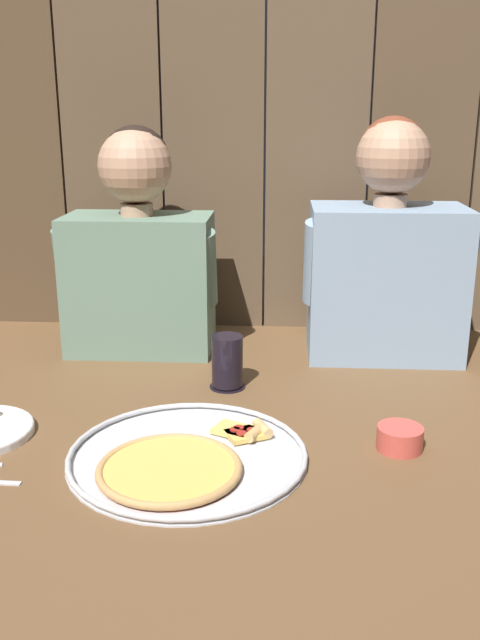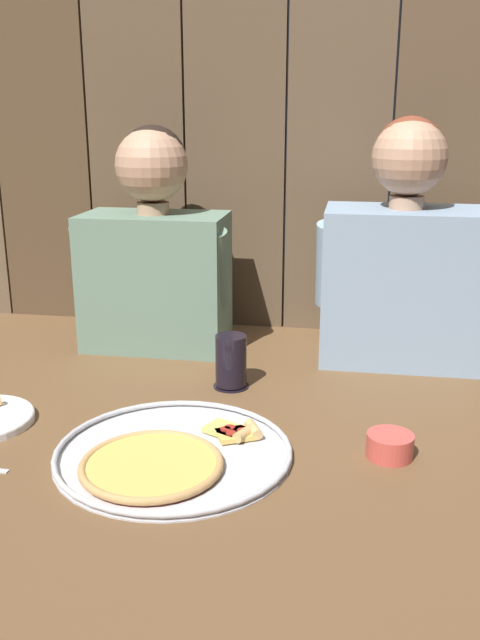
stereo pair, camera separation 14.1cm
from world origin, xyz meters
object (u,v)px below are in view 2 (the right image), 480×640
at_px(diner_right, 403,258).
at_px(dipping_bowl, 390,444).
at_px(diner_left, 155,249).
at_px(drinking_glass, 231,362).
at_px(pizza_tray, 169,455).

bearing_deg(diner_right, dipping_bowl, -93.92).
bearing_deg(dipping_bowl, diner_left, 137.88).
distance_m(drinking_glass, diner_right, 0.49).
xyz_separation_m(drinking_glass, dipping_bowl, (0.34, -0.27, -0.03)).
bearing_deg(diner_left, dipping_bowl, -42.12).
distance_m(dipping_bowl, diner_left, 0.81).
xyz_separation_m(dipping_bowl, diner_left, (-0.58, 0.52, 0.23)).
distance_m(pizza_tray, drinking_glass, 0.36).
distance_m(pizza_tray, diner_left, 0.68).
xyz_separation_m(pizza_tray, diner_right, (0.42, 0.60, 0.25)).
bearing_deg(diner_right, pizza_tray, -125.05).
xyz_separation_m(pizza_tray, dipping_bowl, (0.39, 0.08, 0.01)).
distance_m(diner_left, diner_right, 0.61).
bearing_deg(dipping_bowl, pizza_tray, -168.51).
height_order(pizza_tray, drinking_glass, drinking_glass).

